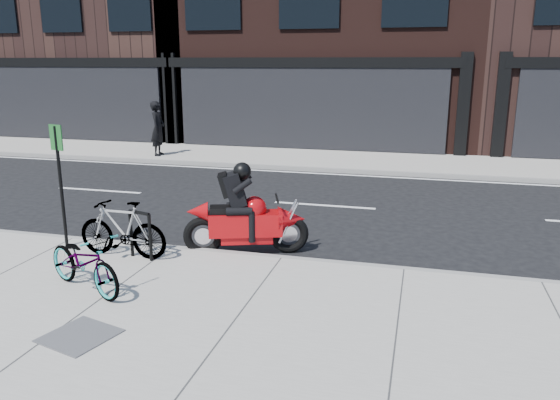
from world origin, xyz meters
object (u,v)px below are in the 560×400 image
(motorcycle, at_px, (251,217))
(utility_grate, at_px, (80,336))
(bike_rack, at_px, (140,231))
(bicycle_front, at_px, (84,262))
(bicycle_rear, at_px, (122,229))
(sign_post, at_px, (60,175))
(pedestrian, at_px, (158,128))

(motorcycle, height_order, utility_grate, motorcycle)
(bike_rack, relative_size, utility_grate, 1.09)
(bicycle_front, bearing_deg, bicycle_rear, 33.21)
(bike_rack, xyz_separation_m, motorcycle, (1.58, 1.04, 0.06))
(bike_rack, xyz_separation_m, bicycle_front, (-0.12, -1.38, -0.05))
(bike_rack, distance_m, sign_post, 1.78)
(bike_rack, distance_m, motorcycle, 1.89)
(bicycle_rear, relative_size, utility_grate, 2.14)
(bike_rack, height_order, utility_grate, bike_rack)
(pedestrian, relative_size, sign_post, 0.86)
(pedestrian, bearing_deg, utility_grate, -165.98)
(motorcycle, xyz_separation_m, sign_post, (-3.16, -0.84, 0.74))
(pedestrian, relative_size, utility_grate, 2.47)
(bicycle_front, bearing_deg, sign_post, 67.20)
(utility_grate, bearing_deg, sign_post, 127.84)
(pedestrian, height_order, sign_post, sign_post)
(pedestrian, xyz_separation_m, sign_post, (2.86, -9.15, 0.36))
(sign_post, bearing_deg, utility_grate, -37.69)
(bike_rack, relative_size, bicycle_front, 0.50)
(bicycle_rear, xyz_separation_m, sign_post, (-1.25, 0.20, 0.80))
(bicycle_front, bearing_deg, bike_rack, 19.50)
(bicycle_front, bearing_deg, motorcycle, -10.70)
(bicycle_front, relative_size, bicycle_rear, 1.02)
(bicycle_front, xyz_separation_m, utility_grate, (0.71, -1.21, -0.42))
(bicycle_rear, bearing_deg, pedestrian, -154.70)
(bicycle_front, distance_m, utility_grate, 1.46)
(bike_rack, relative_size, motorcycle, 0.38)
(bicycle_rear, xyz_separation_m, utility_grate, (0.92, -2.59, -0.47))
(bicycle_rear, relative_size, sign_post, 0.75)
(bicycle_rear, distance_m, utility_grate, 2.79)
(bicycle_rear, distance_m, motorcycle, 2.18)
(bicycle_front, height_order, sign_post, sign_post)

